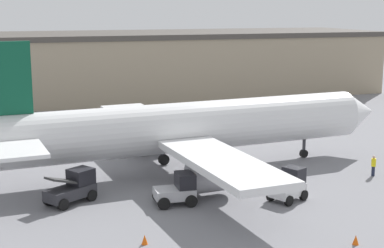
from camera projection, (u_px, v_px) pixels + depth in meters
ground_plane at (192, 171)px, 47.10m from camera, size 400.00×400.00×0.00m
terminal_building at (174, 63)px, 87.00m from camera, size 60.04×18.32×9.21m
airplane at (182, 129)px, 46.07m from camera, size 36.97×30.07×10.61m
ground_crew_worker at (373, 165)px, 45.44m from camera, size 0.36×0.36×1.62m
baggage_tug at (178, 190)px, 39.00m from camera, size 2.75×2.15×2.09m
belt_loader_truck at (73, 187)px, 39.34m from camera, size 3.72×3.24×2.17m
pushback_tug at (289, 186)px, 39.83m from camera, size 2.93×2.65×2.21m
safety_cone_near at (356, 240)px, 32.45m from camera, size 0.36×0.36×0.55m
safety_cone_far at (145, 240)px, 32.49m from camera, size 0.36×0.36×0.55m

